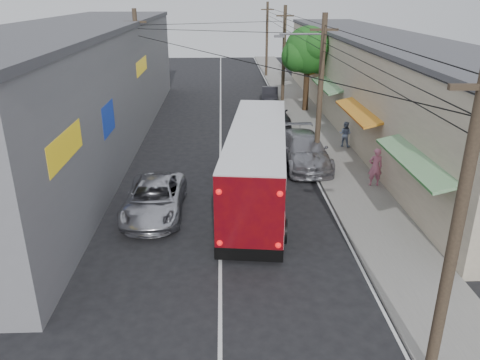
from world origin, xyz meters
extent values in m
plane|color=black|center=(0.00, 0.00, 0.00)|extent=(120.00, 120.00, 0.00)
cube|color=slate|center=(6.50, 20.00, 0.06)|extent=(3.00, 80.00, 0.12)
cube|color=beige|center=(11.00, 22.00, 3.00)|extent=(6.00, 40.00, 6.00)
cube|color=#4C4C51|center=(11.00, 22.00, 6.10)|extent=(6.20, 40.00, 0.30)
cube|color=#1B7D24|center=(7.70, 6.00, 2.90)|extent=(1.39, 6.00, 0.46)
cube|color=orange|center=(7.70, 14.00, 2.90)|extent=(1.39, 6.00, 0.46)
cube|color=#1B7D24|center=(7.70, 22.00, 2.90)|extent=(1.39, 6.00, 0.46)
cube|color=orange|center=(7.70, 30.00, 2.90)|extent=(1.39, 6.00, 0.46)
cube|color=#1B7D24|center=(7.70, 38.00, 2.90)|extent=(1.39, 6.00, 0.46)
cube|color=gray|center=(-8.50, 18.00, 3.50)|extent=(7.00, 36.00, 7.00)
cube|color=#4C4C51|center=(-8.50, 18.00, 7.10)|extent=(7.20, 36.00, 0.30)
cube|color=yellow|center=(-5.05, 4.00, 4.20)|extent=(0.12, 3.50, 1.00)
cube|color=#1433A5|center=(-5.05, 10.00, 3.60)|extent=(0.12, 2.20, 1.40)
cube|color=yellow|center=(-5.05, 20.00, 4.50)|extent=(0.12, 4.00, 0.90)
cylinder|color=#473828|center=(5.20, -2.00, 4.00)|extent=(0.28, 0.28, 8.00)
cylinder|color=#473828|center=(5.20, 13.00, 4.00)|extent=(0.28, 0.28, 8.00)
cube|color=#473828|center=(5.20, 13.00, 7.20)|extent=(1.40, 0.12, 0.12)
cylinder|color=#473828|center=(5.20, 28.00, 4.00)|extent=(0.28, 0.28, 8.00)
cube|color=#473828|center=(5.20, 28.00, 7.20)|extent=(1.40, 0.12, 0.12)
cylinder|color=#473828|center=(5.20, 43.00, 4.00)|extent=(0.28, 0.28, 8.00)
cube|color=#473828|center=(5.20, 43.00, 7.20)|extent=(1.40, 0.12, 0.12)
cylinder|color=#473828|center=(-5.20, 20.00, 4.00)|extent=(0.28, 0.28, 8.00)
cube|color=#473828|center=(-5.20, 20.00, 7.20)|extent=(1.40, 0.12, 0.12)
cylinder|color=#59595E|center=(4.10, 13.00, 7.00)|extent=(2.20, 0.10, 0.10)
cube|color=#59595E|center=(3.00, 13.00, 6.90)|extent=(0.50, 0.18, 0.12)
cylinder|color=#3F2B19|center=(6.80, 26.00, 2.00)|extent=(0.44, 0.44, 4.00)
sphere|color=#195316|center=(6.80, 26.00, 4.80)|extent=(3.60, 3.60, 3.60)
sphere|color=#195316|center=(7.80, 26.60, 4.20)|extent=(2.60, 2.60, 2.60)
sphere|color=#195316|center=(5.90, 25.60, 4.40)|extent=(2.40, 2.40, 2.40)
sphere|color=#195316|center=(7.20, 25.00, 5.20)|extent=(2.20, 2.20, 2.20)
sphere|color=#195316|center=(6.50, 26.90, 5.00)|extent=(2.00, 2.00, 2.00)
cube|color=silver|center=(1.69, 9.00, 1.10)|extent=(3.76, 11.72, 1.82)
cube|color=black|center=(1.75, 9.48, 2.45)|extent=(3.55, 9.82, 0.96)
cube|color=silver|center=(1.69, 9.00, 3.12)|extent=(3.76, 11.72, 0.48)
cube|color=maroon|center=(1.00, 3.26, 1.92)|extent=(2.37, 0.36, 2.78)
cube|color=black|center=(1.00, 3.26, 0.43)|extent=(2.39, 0.38, 0.48)
sphere|color=red|center=(0.00, 3.36, 0.86)|extent=(0.21, 0.21, 0.21)
sphere|color=red|center=(2.00, 3.12, 0.86)|extent=(0.21, 0.21, 0.21)
sphere|color=red|center=(0.00, 3.36, 2.78)|extent=(0.21, 0.21, 0.21)
sphere|color=red|center=(2.00, 3.12, 2.78)|extent=(0.21, 0.21, 0.21)
cylinder|color=black|center=(0.02, 5.14, 0.48)|extent=(0.40, 0.99, 0.96)
cylinder|color=black|center=(2.40, 4.86, 0.48)|extent=(0.40, 0.99, 0.96)
cylinder|color=black|center=(0.84, 12.00, 0.48)|extent=(0.40, 0.99, 0.96)
cylinder|color=black|center=(3.22, 11.72, 0.48)|extent=(0.40, 0.99, 0.96)
cylinder|color=black|center=(1.01, 13.43, 0.48)|extent=(0.40, 0.99, 0.96)
cylinder|color=black|center=(3.40, 13.14, 0.48)|extent=(0.40, 0.99, 0.96)
imported|color=silver|center=(-2.80, 7.48, 0.72)|extent=(2.43, 5.23, 1.45)
imported|color=gray|center=(4.60, 13.49, 0.85)|extent=(2.57, 5.95, 1.71)
imported|color=#28282D|center=(3.80, 22.40, 0.82)|extent=(2.42, 4.98, 1.64)
imported|color=black|center=(4.30, 29.46, 0.64)|extent=(1.73, 3.99, 1.28)
imported|color=#C76988|center=(7.50, 10.09, 1.06)|extent=(0.69, 0.45, 1.88)
imported|color=#8194BC|center=(7.60, 16.34, 0.90)|extent=(0.95, 0.90, 1.56)
camera|label=1|loc=(0.16, -10.82, 8.88)|focal=35.00mm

